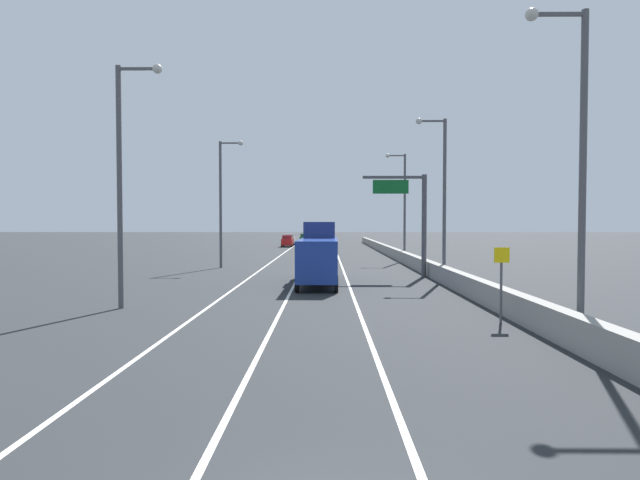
% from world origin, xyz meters
% --- Properties ---
extents(ground_plane, '(320.00, 320.00, 0.00)m').
position_xyz_m(ground_plane, '(0.00, 64.00, 0.00)').
color(ground_plane, '#26282B').
extents(lane_stripe_left, '(0.16, 130.00, 0.00)m').
position_xyz_m(lane_stripe_left, '(-5.50, 55.00, 0.00)').
color(lane_stripe_left, silver).
rests_on(lane_stripe_left, ground_plane).
extents(lane_stripe_center, '(0.16, 130.00, 0.00)m').
position_xyz_m(lane_stripe_center, '(-2.00, 55.00, 0.00)').
color(lane_stripe_center, silver).
rests_on(lane_stripe_center, ground_plane).
extents(lane_stripe_right, '(0.16, 130.00, 0.00)m').
position_xyz_m(lane_stripe_right, '(1.50, 55.00, 0.00)').
color(lane_stripe_right, silver).
rests_on(lane_stripe_right, ground_plane).
extents(jersey_barrier_right, '(0.60, 120.00, 1.10)m').
position_xyz_m(jersey_barrier_right, '(7.82, 40.00, 0.55)').
color(jersey_barrier_right, gray).
rests_on(jersey_barrier_right, ground_plane).
extents(overhead_sign_gantry, '(4.68, 0.36, 7.50)m').
position_xyz_m(overhead_sign_gantry, '(6.48, 31.73, 4.73)').
color(overhead_sign_gantry, '#47474C').
rests_on(overhead_sign_gantry, ground_plane).
extents(speed_advisory_sign, '(0.60, 0.11, 3.00)m').
position_xyz_m(speed_advisory_sign, '(6.92, 14.15, 1.76)').
color(speed_advisory_sign, '#4C4C51').
rests_on(speed_advisory_sign, ground_plane).
extents(lamp_post_right_near, '(2.14, 0.44, 11.22)m').
position_xyz_m(lamp_post_right_near, '(8.54, 11.57, 6.37)').
color(lamp_post_right_near, '#4C4C51').
rests_on(lamp_post_right_near, ground_plane).
extents(lamp_post_right_second, '(2.14, 0.44, 11.22)m').
position_xyz_m(lamp_post_right_second, '(8.02, 29.84, 6.37)').
color(lamp_post_right_second, '#4C4C51').
rests_on(lamp_post_right_second, ground_plane).
extents(lamp_post_right_third, '(2.14, 0.44, 11.22)m').
position_xyz_m(lamp_post_right_third, '(8.06, 48.11, 6.37)').
color(lamp_post_right_third, '#4C4C51').
rests_on(lamp_post_right_third, ground_plane).
extents(lamp_post_left_near, '(2.14, 0.44, 11.22)m').
position_xyz_m(lamp_post_left_near, '(-9.24, 17.57, 6.37)').
color(lamp_post_left_near, '#4C4C51').
rests_on(lamp_post_left_near, ground_plane).
extents(lamp_post_left_mid, '(2.14, 0.44, 11.22)m').
position_xyz_m(lamp_post_left_mid, '(-9.03, 39.50, 6.37)').
color(lamp_post_left_mid, '#4C4C51').
rests_on(lamp_post_left_mid, ground_plane).
extents(car_green_0, '(1.92, 4.53, 2.06)m').
position_xyz_m(car_green_0, '(-3.72, 88.35, 1.03)').
color(car_green_0, '#196033').
rests_on(car_green_0, ground_plane).
extents(car_red_1, '(1.83, 4.80, 1.96)m').
position_xyz_m(car_red_1, '(-6.37, 80.43, 0.98)').
color(car_red_1, red).
rests_on(car_red_1, ground_plane).
extents(car_silver_2, '(1.90, 4.71, 1.98)m').
position_xyz_m(car_silver_2, '(-0.70, 73.89, 0.99)').
color(car_silver_2, '#B7B7BC').
rests_on(car_silver_2, ground_plane).
extents(car_white_3, '(2.02, 4.07, 2.03)m').
position_xyz_m(car_white_3, '(-6.44, 87.06, 1.01)').
color(car_white_3, white).
rests_on(car_white_3, ground_plane).
extents(car_black_4, '(1.99, 4.68, 1.97)m').
position_xyz_m(car_black_4, '(-0.59, 48.24, 0.98)').
color(car_black_4, black).
rests_on(car_black_4, ground_plane).
extents(box_truck, '(2.59, 9.65, 4.03)m').
position_xyz_m(box_truck, '(-0.44, 27.49, 1.84)').
color(box_truck, navy).
rests_on(box_truck, ground_plane).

